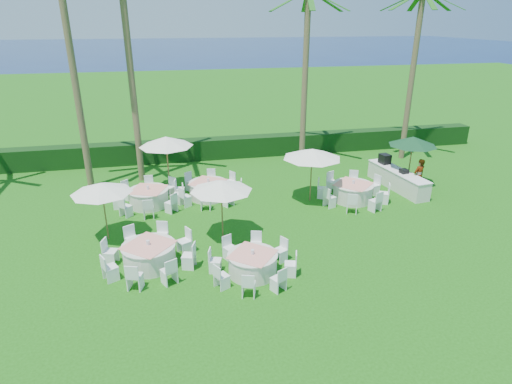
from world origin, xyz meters
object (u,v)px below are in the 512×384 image
banquet_table_a (149,255)px  staff_person (419,176)px  umbrella_green (413,141)px  umbrella_c (166,141)px  banquet_table_f (353,192)px  banquet_table_e (209,189)px  umbrella_b (221,186)px  banquet_table_d (149,197)px  umbrella_d (312,154)px  umbrella_a (101,188)px  banquet_table_b (253,263)px  buffet_table (397,178)px

banquet_table_a → staff_person: (12.54, 4.05, 0.43)m
banquet_table_a → umbrella_green: (12.59, 4.99, 1.90)m
banquet_table_a → umbrella_c: 7.27m
banquet_table_f → banquet_table_e: bearing=165.3°
umbrella_b → umbrella_green: size_ratio=0.93×
banquet_table_d → umbrella_green: 12.84m
umbrella_d → umbrella_green: (5.41, 0.78, 0.05)m
banquet_table_a → umbrella_b: (2.71, 1.44, 1.74)m
umbrella_green → staff_person: umbrella_green is taller
banquet_table_f → umbrella_a: umbrella_a is taller
umbrella_b → umbrella_a: bearing=169.0°
banquet_table_b → banquet_table_d: 7.27m
banquet_table_d → umbrella_c: bearing=61.4°
umbrella_b → banquet_table_e: bearing=91.3°
umbrella_c → banquet_table_a: bearing=-96.9°
banquet_table_a → banquet_table_f: bearing=22.8°
umbrella_b → banquet_table_d: bearing=126.9°
banquet_table_e → umbrella_c: umbrella_c is taller
banquet_table_d → banquet_table_e: 2.75m
staff_person → umbrella_green: bearing=-109.5°
banquet_table_e → umbrella_c: bearing=141.9°
banquet_table_b → banquet_table_d: size_ratio=0.92×
umbrella_a → umbrella_b: 4.38m
umbrella_a → buffet_table: (13.49, 2.56, -1.61)m
umbrella_c → staff_person: (11.70, -2.88, -1.61)m
umbrella_c → buffet_table: umbrella_c is taller
umbrella_a → banquet_table_f: bearing=8.3°
banquet_table_d → banquet_table_f: (9.21, -1.36, 0.02)m
umbrella_d → banquet_table_f: bearing=-11.5°
banquet_table_e → umbrella_a: size_ratio=1.36×
umbrella_b → umbrella_green: 10.50m
banquet_table_d → umbrella_green: umbrella_green is taller
banquet_table_e → umbrella_d: size_ratio=1.19×
umbrella_c → umbrella_green: 11.90m
banquet_table_b → umbrella_c: (-2.49, 8.15, 2.07)m
umbrella_b → staff_person: (9.83, 2.61, -1.31)m
banquet_table_b → staff_person: staff_person is taller
staff_person → banquet_table_a: bearing=1.1°
banquet_table_d → staff_person: size_ratio=1.82×
umbrella_c → buffet_table: bearing=-10.7°
banquet_table_a → umbrella_a: (-1.59, 2.27, 1.68)m
banquet_table_d → banquet_table_e: (2.72, 0.34, 0.00)m
banquet_table_b → banquet_table_a: bearing=159.9°
umbrella_a → umbrella_b: (4.30, -0.84, 0.06)m
umbrella_c → banquet_table_d: bearing=-118.6°
umbrella_c → umbrella_green: (11.75, -1.93, -0.14)m
banquet_table_a → banquet_table_d: 5.19m
banquet_table_f → umbrella_d: 2.69m
banquet_table_d → staff_person: bearing=-5.2°
umbrella_c → staff_person: umbrella_c is taller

